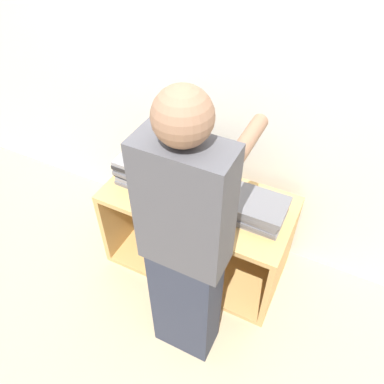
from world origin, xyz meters
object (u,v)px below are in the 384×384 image
laptop_open (202,186)px  laptop_stack_left (146,169)px  laptop_stack_right (255,209)px  person (186,250)px

laptop_open → laptop_stack_left: bearing=-170.8°
laptop_stack_right → person: bearing=-107.8°
laptop_stack_right → laptop_open: bearing=170.3°
laptop_open → laptop_stack_right: 0.37m
laptop_open → laptop_stack_right: size_ratio=1.01×
laptop_open → laptop_stack_right: (0.37, -0.06, 0.01)m
laptop_open → person: bearing=-72.1°
laptop_open → laptop_stack_left: laptop_open is taller
laptop_stack_left → person: (0.56, -0.54, 0.12)m
laptop_stack_left → person: person is taller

